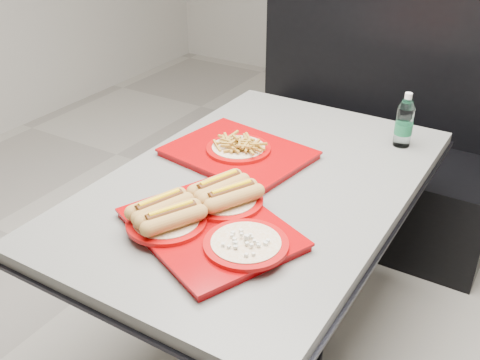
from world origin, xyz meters
The scene contains 6 objects.
ground centered at (0.00, 0.00, 0.00)m, with size 6.00×6.00×0.00m, color #9F9A8F.
diner_table centered at (0.00, 0.00, 0.58)m, with size 0.92×1.42×0.75m.
booth_bench centered at (0.00, 1.09, 0.40)m, with size 1.30×0.57×1.35m.
tray_near centered at (0.01, -0.32, 0.79)m, with size 0.57×0.52×0.10m.
tray_far centered at (-0.14, 0.10, 0.78)m, with size 0.51×0.43×0.09m.
water_bottle centered at (0.31, 0.50, 0.84)m, with size 0.06×0.06×0.20m.
Camera 1 is at (0.77, -1.39, 1.66)m, focal length 42.00 mm.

